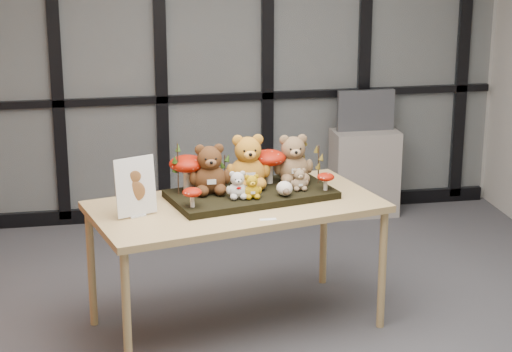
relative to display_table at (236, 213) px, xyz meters
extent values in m
plane|color=#4C4C51|center=(0.18, -0.27, -0.77)|extent=(5.00, 5.00, 0.00)
plane|color=#B5B3AB|center=(0.18, 2.23, 0.63)|extent=(5.00, 0.00, 5.00)
plane|color=#B5B3AB|center=(0.18, -2.77, 0.63)|extent=(5.00, 0.00, 5.00)
cube|color=#2D383F|center=(0.18, 2.20, 0.63)|extent=(4.90, 0.02, 2.70)
cube|color=black|center=(0.18, 2.20, -0.71)|extent=(4.90, 0.06, 0.12)
cube|color=black|center=(0.18, 2.20, 0.28)|extent=(4.90, 0.06, 0.06)
cube|color=black|center=(-1.12, 2.20, 0.63)|extent=(0.10, 0.06, 2.70)
cube|color=black|center=(-0.27, 2.20, 0.63)|extent=(0.10, 0.06, 2.70)
cube|color=black|center=(0.63, 2.20, 0.63)|extent=(0.10, 0.06, 2.70)
cube|color=black|center=(1.48, 2.20, 0.63)|extent=(0.10, 0.06, 2.70)
cube|color=black|center=(2.38, 2.20, 0.63)|extent=(0.10, 0.06, 2.70)
cube|color=tan|center=(0.00, 0.00, 0.04)|extent=(1.94, 1.29, 0.04)
cylinder|color=tan|center=(-0.73, -0.58, -0.38)|extent=(0.05, 0.05, 0.79)
cylinder|color=tan|center=(-0.91, 0.19, -0.38)|extent=(0.05, 0.05, 0.79)
cylinder|color=tan|center=(0.91, -0.19, -0.38)|extent=(0.05, 0.05, 0.79)
cylinder|color=tan|center=(0.73, 0.58, -0.38)|extent=(0.05, 0.05, 0.79)
cube|color=black|center=(0.11, 0.10, 0.09)|extent=(1.12, 0.74, 0.04)
cube|color=silver|center=(-0.63, -0.13, 0.07)|extent=(0.12, 0.09, 0.01)
cube|color=white|center=(-0.63, -0.13, 0.25)|extent=(0.25, 0.14, 0.35)
ellipsoid|color=brown|center=(-0.63, -0.14, 0.22)|extent=(0.11, 0.01, 0.13)
ellipsoid|color=brown|center=(-0.63, -0.14, 0.32)|extent=(0.07, 0.01, 0.07)
cube|color=white|center=(0.14, -0.33, 0.07)|extent=(0.10, 0.03, 0.00)
cube|color=#9C948B|center=(1.45, 1.99, -0.40)|extent=(0.56, 0.33, 0.75)
cube|color=#494B50|center=(1.45, 2.01, 0.15)|extent=(0.50, 0.05, 0.35)
cube|color=black|center=(1.45, 1.99, 0.15)|extent=(0.44, 0.00, 0.29)
camera|label=1|loc=(-0.87, -5.42, 1.90)|focal=65.00mm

